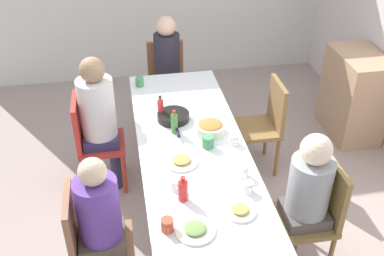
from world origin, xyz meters
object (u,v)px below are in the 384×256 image
at_px(person_4, 99,113).
at_px(plate_0, 181,161).
at_px(chair_2, 315,211).
at_px(plate_1, 195,230).
at_px(chair_4, 92,138).
at_px(side_cabinet, 354,95).
at_px(serving_pan, 173,117).
at_px(bottle_0, 161,108).
at_px(bottle_1, 174,122).
at_px(chair_0, 167,79).
at_px(cup_3, 176,185).
at_px(cup_4, 243,171).
at_px(cup_5, 208,142).
at_px(person_0, 167,65).
at_px(person_1, 102,219).
at_px(chair_3, 265,121).
at_px(person_2, 307,192).
at_px(chair_1, 90,240).
at_px(dining_table, 192,153).
at_px(bowl_0, 210,128).
at_px(cup_6, 234,139).
at_px(plate_2, 240,211).
at_px(cup_1, 248,187).
at_px(bottle_2, 183,189).
at_px(cup_0, 140,82).
at_px(cup_2, 167,225).

relative_size(person_4, plate_0, 5.26).
xyz_separation_m(chair_2, plate_1, (0.28, -0.92, 0.27)).
xyz_separation_m(chair_4, side_cabinet, (-0.41, 2.65, -0.06)).
relative_size(serving_pan, bottle_0, 2.21).
bearing_deg(bottle_1, chair_0, 175.54).
bearing_deg(cup_3, plate_0, 164.13).
distance_m(cup_4, cup_5, 0.41).
relative_size(person_0, cup_3, 11.55).
distance_m(person_1, chair_2, 1.48).
relative_size(chair_3, person_4, 0.71).
relative_size(person_1, person_2, 1.00).
relative_size(serving_pan, cup_4, 3.79).
relative_size(chair_0, chair_1, 1.00).
height_order(dining_table, bowl_0, bowl_0).
height_order(cup_3, cup_6, cup_6).
bearing_deg(person_1, cup_3, 102.33).
height_order(person_0, bottle_1, person_0).
distance_m(person_4, bottle_1, 0.72).
relative_size(person_1, cup_6, 10.78).
xyz_separation_m(plate_2, cup_3, (-0.28, -0.36, 0.02)).
xyz_separation_m(person_2, serving_pan, (-0.96, -0.78, 0.09)).
relative_size(plate_0, plate_2, 1.20).
height_order(cup_1, cup_4, cup_4).
bearing_deg(person_0, chair_3, 41.63).
distance_m(bottle_0, bottle_2, 1.01).
bearing_deg(chair_3, cup_6, -36.34).
xyz_separation_m(bowl_0, cup_0, (-0.86, -0.49, -0.00)).
xyz_separation_m(dining_table, plate_0, (0.21, -0.11, 0.09)).
height_order(person_4, cup_4, person_4).
distance_m(dining_table, person_0, 1.48).
height_order(person_0, person_2, person_0).
distance_m(plate_0, cup_5, 0.28).
bearing_deg(person_0, dining_table, 0.00).
bearing_deg(cup_5, cup_3, -35.01).
bearing_deg(cup_5, person_0, -175.75).
xyz_separation_m(plate_0, cup_1, (0.38, 0.38, 0.02)).
relative_size(plate_1, cup_6, 2.26).
relative_size(chair_4, plate_1, 3.67).
bearing_deg(cup_4, bottle_1, -147.73).
bearing_deg(cup_5, plate_2, 4.77).
height_order(chair_1, bottle_2, bottle_2).
bearing_deg(cup_2, bottle_2, 151.74).
bearing_deg(bottle_2, person_4, -155.75).
relative_size(chair_4, plate_0, 3.73).
height_order(dining_table, cup_1, cup_1).
bearing_deg(bowl_0, serving_pan, -131.83).
height_order(dining_table, chair_4, chair_4).
height_order(plate_0, cup_6, cup_6).
relative_size(cup_1, bottle_0, 0.53).
distance_m(plate_1, cup_0, 1.87).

